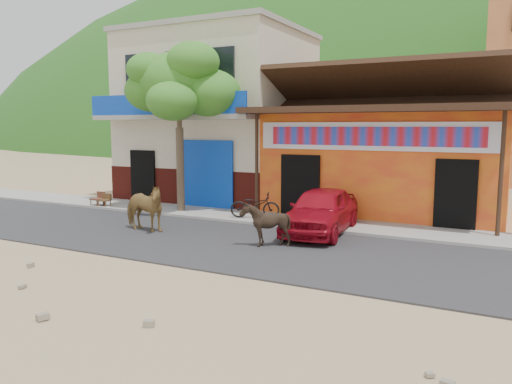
# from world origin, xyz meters

# --- Properties ---
(ground) EXTENTS (120.00, 120.00, 0.00)m
(ground) POSITION_xyz_m (0.00, 0.00, 0.00)
(ground) COLOR #9E825B
(ground) RESTS_ON ground
(road) EXTENTS (60.00, 5.00, 0.04)m
(road) POSITION_xyz_m (0.00, 2.50, 0.02)
(road) COLOR #28282B
(road) RESTS_ON ground
(sidewalk) EXTENTS (60.00, 2.00, 0.12)m
(sidewalk) POSITION_xyz_m (0.00, 6.00, 0.06)
(sidewalk) COLOR gray
(sidewalk) RESTS_ON ground
(dance_club) EXTENTS (8.00, 6.00, 3.60)m
(dance_club) POSITION_xyz_m (2.00, 10.00, 1.80)
(dance_club) COLOR orange
(dance_club) RESTS_ON ground
(cafe_building) EXTENTS (7.00, 6.00, 7.00)m
(cafe_building) POSITION_xyz_m (-5.50, 10.00, 3.50)
(cafe_building) COLOR beige
(cafe_building) RESTS_ON ground
(hillside) EXTENTS (100.00, 40.00, 24.00)m
(hillside) POSITION_xyz_m (0.00, 70.00, 12.00)
(hillside) COLOR #194C14
(hillside) RESTS_ON ground
(tree) EXTENTS (3.00, 3.00, 6.00)m
(tree) POSITION_xyz_m (-4.60, 5.80, 3.12)
(tree) COLOR #2D721E
(tree) RESTS_ON sidewalk
(cow_tan) EXTENTS (1.75, 0.92, 1.42)m
(cow_tan) POSITION_xyz_m (-3.69, 2.63, 0.75)
(cow_tan) COLOR olive
(cow_tan) RESTS_ON road
(cow_dark) EXTENTS (1.20, 1.10, 1.17)m
(cow_dark) POSITION_xyz_m (0.42, 2.59, 0.63)
(cow_dark) COLOR black
(cow_dark) RESTS_ON road
(red_car) EXTENTS (1.90, 4.09, 1.36)m
(red_car) POSITION_xyz_m (1.15, 4.80, 0.72)
(red_car) COLOR #9F0B1A
(red_car) RESTS_ON road
(scooter) EXTENTS (1.75, 1.11, 0.87)m
(scooter) POSITION_xyz_m (-1.50, 5.68, 0.55)
(scooter) COLOR black
(scooter) RESTS_ON sidewalk
(cafe_chair_left) EXTENTS (0.48, 0.48, 0.96)m
(cafe_chair_left) POSITION_xyz_m (-8.20, 5.30, 0.60)
(cafe_chair_left) COLOR #522A1B
(cafe_chair_left) RESTS_ON sidewalk
(cafe_chair_right) EXTENTS (0.46, 0.46, 0.86)m
(cafe_chair_right) POSITION_xyz_m (-7.85, 5.30, 0.55)
(cafe_chair_right) COLOR #452917
(cafe_chair_right) RESTS_ON sidewalk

